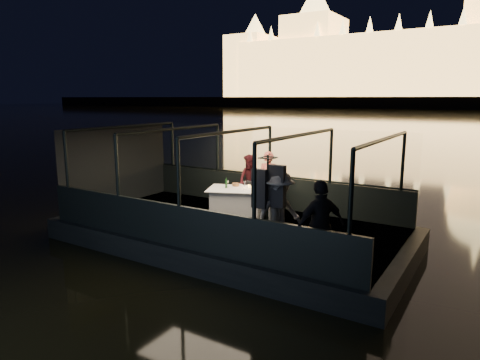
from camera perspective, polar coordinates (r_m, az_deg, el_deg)
The scene contains 27 objects.
river_water at distance 88.90m, azimuth 28.43°, elevation 7.27°, with size 500.00×500.00×0.00m, color black.
boat_hull at distance 10.93m, azimuth -1.12°, elevation -8.35°, with size 8.60×4.40×1.00m, color black.
boat_deck at distance 10.78m, azimuth -1.13°, elevation -5.94°, with size 8.00×4.00×0.04m, color black.
gunwale_port at distance 12.33m, azimuth 3.93°, elevation -1.55°, with size 8.00×0.08×0.90m, color black.
gunwale_starboard at distance 9.10m, azimuth -8.04°, elevation -6.14°, with size 8.00×0.08×0.90m, color black.
cabin_glass_port at distance 12.14m, azimuth 4.00°, elevation 3.76°, with size 8.00×0.02×1.40m, color #99B2B2, non-canonical shape.
cabin_glass_starboard at distance 8.84m, azimuth -8.24°, elevation 1.01°, with size 8.00×0.02×1.40m, color #99B2B2, non-canonical shape.
cabin_roof_glass at distance 10.35m, azimuth -1.18°, elevation 6.45°, with size 8.00×4.00×0.02m, color #99B2B2, non-canonical shape.
end_wall_fore at distance 13.09m, azimuth -16.02°, elevation 1.89°, with size 0.02×4.00×2.30m, color black, non-canonical shape.
end_wall_aft at distance 9.02m, azimuth 20.72°, elevation -2.31°, with size 0.02×4.00×2.30m, color black, non-canonical shape.
canopy_ribs at distance 10.50m, azimuth -1.15°, elevation 0.19°, with size 8.00×4.00×2.30m, color black, non-canonical shape.
dining_table_central at distance 11.29m, azimuth -0.54°, elevation -3.03°, with size 1.45×1.05×0.77m, color white.
chair_port_left at distance 11.68m, azimuth 1.08°, elevation -2.22°, with size 0.39×0.39×0.84m, color black.
chair_port_right at distance 11.66m, azimuth 3.90°, elevation -2.27°, with size 0.42×0.42×0.89m, color black.
coat_stand at distance 8.55m, azimuth 3.65°, elevation -4.05°, with size 0.56×0.45×2.01m, color black, non-canonical shape.
person_woman_coral at distance 11.84m, azimuth 3.81°, elevation -0.58°, with size 0.60×0.40×1.66m, color #CF594B.
person_man_maroon at distance 12.11m, azimuth 1.35°, elevation -0.31°, with size 0.74×0.57×1.53m, color #3D1116.
passenger_stripe at distance 8.63m, azimuth 5.19°, elevation -4.27°, with size 1.09×0.61×1.68m, color silver.
passenger_dark at distance 7.85m, azimuth 10.69°, elevation -5.96°, with size 0.99×0.41×1.68m, color black.
wine_bottle at distance 11.26m, azimuth -1.85°, elevation -0.31°, with size 0.06×0.06×0.27m, color #163C17.
bread_basket at distance 11.52m, azimuth -0.57°, elevation -0.61°, with size 0.19×0.19×0.08m, color brown.
amber_candle at distance 11.29m, azimuth 1.27°, elevation -0.84°, with size 0.05×0.05×0.07m, color yellow.
plate_near at distance 10.99m, azimuth 2.42°, elevation -1.34°, with size 0.26×0.26×0.02m, color white.
plate_far at distance 11.64m, azimuth -0.20°, elevation -0.64°, with size 0.23×0.23×0.01m, color white.
wine_glass_white at distance 11.36m, azimuth -1.61°, elevation -0.49°, with size 0.06×0.06×0.18m, color silver, non-canonical shape.
wine_glass_red at distance 11.18m, azimuth 2.65°, elevation -0.68°, with size 0.07×0.07×0.20m, color silver, non-canonical shape.
wine_glass_empty at distance 11.09m, azimuth 0.63°, elevation -0.77°, with size 0.07×0.07×0.21m, color silver, non-canonical shape.
Camera 1 is at (5.62, -8.65, 3.60)m, focal length 32.00 mm.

